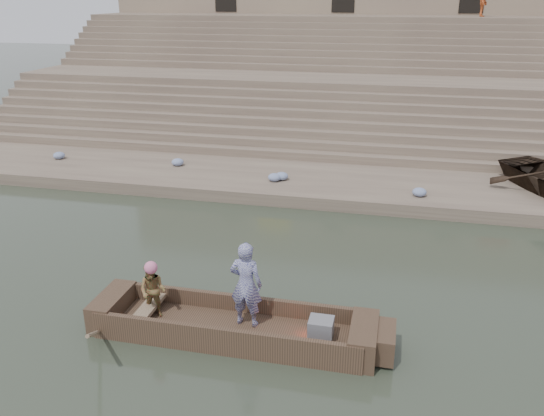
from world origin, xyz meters
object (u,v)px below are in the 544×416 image
(main_rowboat, at_px, (232,331))
(television, at_px, (320,329))
(standing_man, at_px, (246,284))
(rowing_man, at_px, (153,291))

(main_rowboat, relative_size, television, 10.87)
(main_rowboat, distance_m, television, 1.77)
(standing_man, relative_size, rowing_man, 1.53)
(main_rowboat, distance_m, standing_man, 1.03)
(standing_man, distance_m, rowing_man, 1.92)
(television, bearing_deg, rowing_man, 179.51)
(rowing_man, bearing_deg, standing_man, 2.82)
(main_rowboat, height_order, television, television)
(main_rowboat, relative_size, rowing_man, 4.39)
(television, bearing_deg, standing_man, 173.79)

